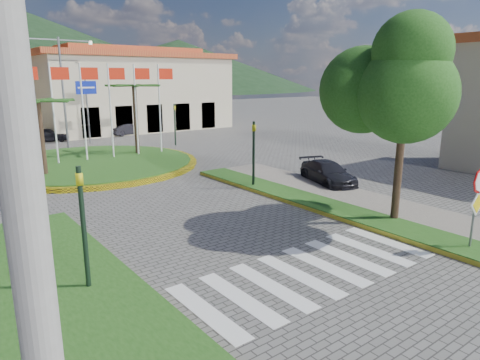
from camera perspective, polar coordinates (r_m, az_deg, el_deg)
ground at (r=10.21m, az=26.58°, el=-18.65°), size 160.00×160.00×0.00m
verge_right at (r=14.89m, az=28.08°, el=-8.19°), size 1.60×28.00×0.18m
median_left at (r=10.87m, az=-25.35°, el=-15.91°), size 5.00×14.00×0.18m
crosswalk at (r=12.16m, az=9.22°, el=-11.92°), size 8.00×3.00×0.01m
roundabout_island at (r=27.18m, az=-19.33°, el=2.14°), size 12.70×12.70×6.00m
stop_sign at (r=14.47m, az=29.12°, el=-1.83°), size 0.80×0.11×2.65m
deciduous_tree at (r=16.00m, az=21.32°, el=12.57°), size 3.60×3.60×6.80m
utility_pole at (r=3.58m, az=-27.24°, el=0.69°), size 0.32×0.32×9.00m
traffic_light_left at (r=10.87m, az=-20.22°, el=-4.77°), size 0.15×0.18×3.20m
traffic_light_right at (r=20.20m, az=1.83°, el=4.27°), size 0.15×0.18×3.20m
traffic_light_far at (r=33.72m, az=-8.70°, el=7.87°), size 0.18×0.15×3.20m
direction_sign_west at (r=35.00m, az=-27.63°, el=9.31°), size 1.60×0.14×5.20m
direction_sign_east at (r=36.21m, az=-19.74°, el=10.14°), size 1.60×0.14×5.20m
street_lamp_centre at (r=34.68m, az=-22.56°, el=11.39°), size 4.80×0.16×8.00m
building_right at (r=45.25m, az=-14.00°, el=11.54°), size 19.08×9.54×8.05m
hill_far_east at (r=159.00m, az=-8.12°, el=14.81°), size 120.00×120.00×18.00m
car_dark_a at (r=38.74m, az=-24.28°, el=5.49°), size 3.53×2.21×1.12m
car_dark_b at (r=40.79m, az=-14.80°, el=6.56°), size 3.44×1.92×1.08m
car_side_right at (r=21.67m, az=11.63°, el=0.92°), size 2.77×4.18×1.13m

